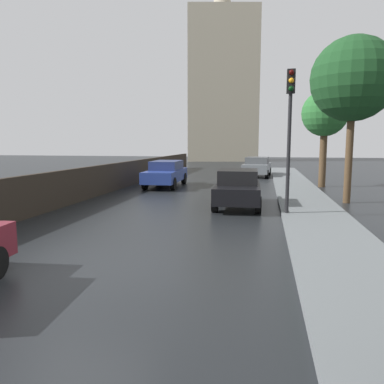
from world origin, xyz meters
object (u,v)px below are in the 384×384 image
object	(u,v)px
car_grey_behind_camera	(257,166)
traffic_light	(290,116)
car_black_far_ahead	(238,188)
street_tree_near	(353,80)
car_blue_mid_road	(166,173)
street_tree_mid	(325,115)

from	to	relation	value
car_grey_behind_camera	traffic_light	xyz separation A→B (m)	(1.30, -15.18, 2.61)
car_black_far_ahead	traffic_light	size ratio (longest dim) A/B	0.83
car_grey_behind_camera	street_tree_near	bearing A→B (deg)	-66.92
car_blue_mid_road	street_tree_mid	distance (m)	9.40
car_blue_mid_road	traffic_light	bearing A→B (deg)	127.63
car_black_far_ahead	car_grey_behind_camera	distance (m)	13.46
street_tree_near	street_tree_mid	bearing A→B (deg)	91.75
car_blue_mid_road	street_tree_near	size ratio (longest dim) A/B	0.68
car_black_far_ahead	car_grey_behind_camera	world-z (taller)	car_black_far_ahead
car_black_far_ahead	car_grey_behind_camera	xyz separation A→B (m)	(0.46, 13.46, 0.01)
street_tree_near	street_tree_mid	xyz separation A→B (m)	(-0.17, 5.71, -0.95)
car_blue_mid_road	car_black_far_ahead	bearing A→B (deg)	125.50
traffic_light	street_tree_mid	distance (m)	9.56
traffic_light	street_tree_mid	bearing A→B (deg)	75.18
car_grey_behind_camera	traffic_light	distance (m)	15.46
street_tree_mid	traffic_light	bearing A→B (deg)	-104.82
car_black_far_ahead	traffic_light	world-z (taller)	traffic_light
car_blue_mid_road	car_black_far_ahead	world-z (taller)	car_blue_mid_road
car_black_far_ahead	street_tree_mid	size ratio (longest dim) A/B	0.73
car_grey_behind_camera	street_tree_mid	distance (m)	7.76
traffic_light	street_tree_mid	size ratio (longest dim) A/B	0.87
car_grey_behind_camera	car_black_far_ahead	bearing A→B (deg)	-87.44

